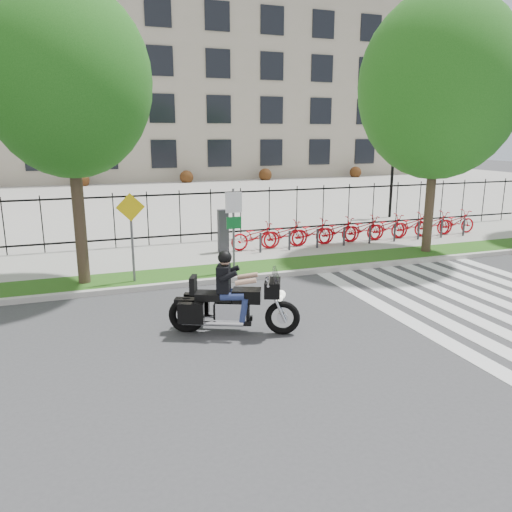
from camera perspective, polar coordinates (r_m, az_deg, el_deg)
name	(u,v)px	position (r m, az deg, el deg)	size (l,w,h in m)	color
ground	(317,329)	(11.20, 6.98, -8.27)	(120.00, 120.00, 0.00)	#3A3A3C
curb	(255,277)	(14.75, -0.10, -2.40)	(60.00, 0.20, 0.15)	#B5B2AA
grass_verge	(246,270)	(15.52, -1.14, -1.58)	(60.00, 1.50, 0.15)	#245715
sidewalk	(224,252)	(17.84, -3.68, 0.43)	(60.00, 3.50, 0.15)	#9A9890
plaza	(153,197)	(34.82, -11.71, 6.67)	(80.00, 34.00, 0.10)	#9A9890
crosswalk_stripes	(489,304)	(13.93, 25.13, -5.02)	(5.70, 8.00, 0.01)	silver
iron_fence	(211,215)	(19.29, -5.17, 4.67)	(30.00, 0.06, 2.00)	black
office_building	(119,74)	(54.68, -15.38, 19.38)	(60.00, 21.90, 20.15)	gray
lamp_post_right	(393,154)	(25.87, 15.43, 11.12)	(1.06, 0.70, 4.25)	black
street_tree_1	(68,82)	(14.26, -20.72, 18.14)	(4.28, 4.28, 7.80)	#3D2C21
street_tree_2	(439,87)	(18.30, 20.21, 17.72)	(5.27, 5.27, 8.59)	#3D2C21
bike_share_station	(361,229)	(19.66, 11.96, 3.08)	(11.10, 0.86, 1.50)	#2D2D33
sign_pole_regulatory	(234,220)	(14.67, -2.57, 4.17)	(0.50, 0.09, 2.50)	#59595B
sign_pole_warning	(131,226)	(14.11, -14.06, 3.40)	(0.78, 0.09, 2.49)	#59595B
motorcycle_rider	(233,301)	(10.67, -2.66, -5.11)	(2.67, 1.50, 2.20)	black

